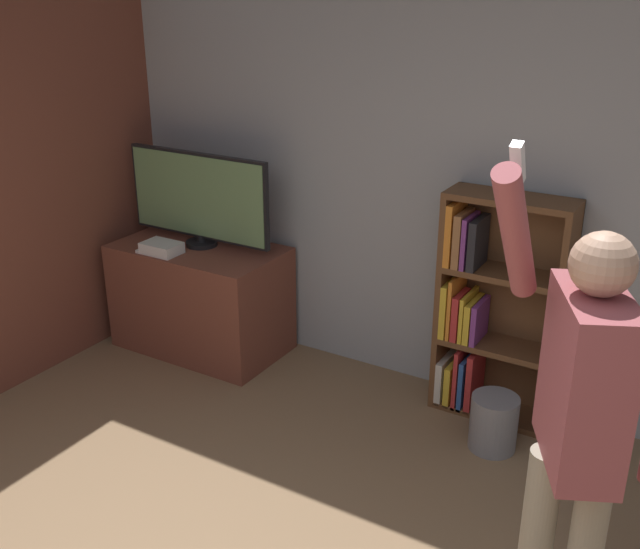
{
  "coord_description": "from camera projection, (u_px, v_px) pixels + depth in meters",
  "views": [
    {
      "loc": [
        1.45,
        -1.11,
        2.49
      ],
      "look_at": [
        -0.34,
        1.87,
        1.1
      ],
      "focal_mm": 42.0,
      "sensor_mm": 36.0,
      "label": 1
    }
  ],
  "objects": [
    {
      "name": "person",
      "position": [
        580.0,
        414.0,
        2.63
      ],
      "size": [
        0.61,
        0.58,
        2.03
      ],
      "rotation": [
        0.0,
        0.0,
        -1.13
      ],
      "color": "gray",
      "rests_on": "ground_plane"
    },
    {
      "name": "wall_back",
      "position": [
        469.0,
        184.0,
        4.39
      ],
      "size": [
        6.89,
        0.09,
        2.7
      ],
      "color": "#9EA3A8",
      "rests_on": "ground_plane"
    },
    {
      "name": "remote_loose",
      "position": [
        145.0,
        249.0,
        5.05
      ],
      "size": [
        0.05,
        0.14,
        0.02
      ],
      "color": "white",
      "rests_on": "tv_ledge"
    },
    {
      "name": "bookshelf",
      "position": [
        488.0,
        311.0,
        4.39
      ],
      "size": [
        0.72,
        0.28,
        1.37
      ],
      "color": "brown",
      "rests_on": "ground_plane"
    },
    {
      "name": "game_console",
      "position": [
        162.0,
        248.0,
        5.0
      ],
      "size": [
        0.25,
        0.18,
        0.08
      ],
      "color": "white",
      "rests_on": "tv_ledge"
    },
    {
      "name": "television",
      "position": [
        199.0,
        198.0,
        5.03
      ],
      "size": [
        1.12,
        0.22,
        0.65
      ],
      "color": "black",
      "rests_on": "tv_ledge"
    },
    {
      "name": "tv_ledge",
      "position": [
        201.0,
        298.0,
        5.27
      ],
      "size": [
        1.16,
        0.67,
        0.76
      ],
      "color": "brown",
      "rests_on": "ground_plane"
    },
    {
      "name": "waste_bin",
      "position": [
        494.0,
        423.0,
        4.19
      ],
      "size": [
        0.27,
        0.27,
        0.32
      ],
      "color": "gray",
      "rests_on": "ground_plane"
    }
  ]
}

